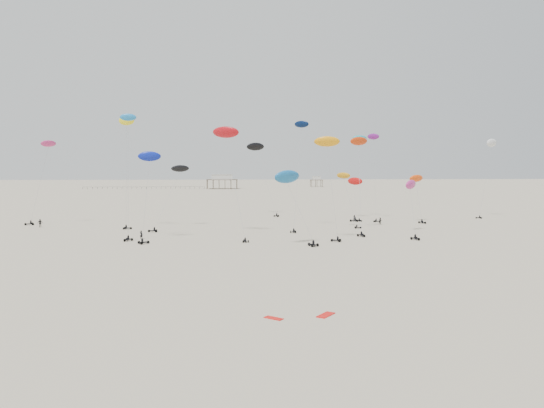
{
  "coord_description": "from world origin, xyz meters",
  "views": [
    {
      "loc": [
        -9.02,
        -10.36,
        13.61
      ],
      "look_at": [
        0.0,
        88.0,
        7.0
      ],
      "focal_mm": 35.0,
      "sensor_mm": 36.0,
      "label": 1
    }
  ],
  "objects": [
    {
      "name": "spectator_1",
      "position": [
        29.07,
        115.23,
        0.0
      ],
      "size": [
        1.03,
        0.67,
        2.0
      ],
      "primitive_type": "imported",
      "rotation": [
        0.0,
        0.0,
        6.4
      ],
      "color": "black",
      "rests_on": "ground"
    },
    {
      "name": "spectator_3",
      "position": [
        24.64,
        123.52,
        0.0
      ],
      "size": [
        0.76,
        0.58,
        1.91
      ],
      "primitive_type": "imported",
      "rotation": [
        0.0,
        0.0,
        2.99
      ],
      "color": "black",
      "rests_on": "ground"
    },
    {
      "name": "spectator_0",
      "position": [
        -24.98,
        93.59,
        0.0
      ],
      "size": [
        0.83,
        0.71,
        1.91
      ],
      "primitive_type": "imported",
      "rotation": [
        0.0,
        0.0,
        2.74
      ],
      "color": "black",
      "rests_on": "ground"
    },
    {
      "name": "grounded_kite_b",
      "position": [
        -4.55,
        36.75,
        0.0
      ],
      "size": [
        1.82,
        1.7,
        0.07
      ],
      "primitive_type": "cube",
      "rotation": [
        0.0,
        0.0,
        -0.71
      ],
      "color": "red",
      "rests_on": "ground"
    },
    {
      "name": "ground_plane",
      "position": [
        0.0,
        200.0,
        0.0
      ],
      "size": [
        900.0,
        900.0,
        0.0
      ],
      "primitive_type": "plane",
      "color": "#C2B699"
    },
    {
      "name": "rig_3",
      "position": [
        -26.96,
        91.42,
        11.91
      ],
      "size": [
        3.1,
        3.42,
        24.02
      ],
      "rotation": [
        0.0,
        0.0,
        2.68
      ],
      "color": "black",
      "rests_on": "ground"
    },
    {
      "name": "rig_11",
      "position": [
        19.34,
        109.29,
        8.89
      ],
      "size": [
        5.35,
        5.16,
        12.88
      ],
      "rotation": [
        0.0,
        0.0,
        4.55
      ],
      "color": "black",
      "rests_on": "ground"
    },
    {
      "name": "rig_9",
      "position": [
        10.73,
        88.08,
        15.24
      ],
      "size": [
        5.15,
        4.77,
        19.93
      ],
      "rotation": [
        0.0,
        0.0,
        1.22
      ],
      "color": "black",
      "rests_on": "ground"
    },
    {
      "name": "rig_4",
      "position": [
        20.72,
        103.86,
        15.41
      ],
      "size": [
        6.31,
        17.26,
        23.32
      ],
      "rotation": [
        0.0,
        0.0,
        3.44
      ],
      "color": "black",
      "rests_on": "ground"
    },
    {
      "name": "rig_13",
      "position": [
        65.56,
        132.35,
        18.93
      ],
      "size": [
        9.14,
        7.89,
        22.2
      ],
      "rotation": [
        0.0,
        0.0,
        1.41
      ],
      "color": "black",
      "rests_on": "ground"
    },
    {
      "name": "rig_5",
      "position": [
        -23.16,
        90.71,
        11.67
      ],
      "size": [
        4.4,
        7.99,
        16.99
      ],
      "rotation": [
        0.0,
        0.0,
        5.27
      ],
      "color": "black",
      "rests_on": "ground"
    },
    {
      "name": "pavilion_main",
      "position": [
        -10.0,
        350.0,
        4.22
      ],
      "size": [
        21.0,
        13.0,
        9.8
      ],
      "color": "brown",
      "rests_on": "ground"
    },
    {
      "name": "pavilion_small",
      "position": [
        60.0,
        380.0,
        3.49
      ],
      "size": [
        9.0,
        7.0,
        8.0
      ],
      "color": "brown",
      "rests_on": "ground"
    },
    {
      "name": "pier_fence",
      "position": [
        -62.0,
        350.0,
        0.77
      ],
      "size": [
        80.2,
        0.2,
        1.5
      ],
      "color": "black",
      "rests_on": "ground"
    },
    {
      "name": "grounded_kite_a",
      "position": [
        0.37,
        37.34,
        0.0
      ],
      "size": [
        2.08,
        2.28,
        0.08
      ],
      "primitive_type": "cube",
      "rotation": [
        0.0,
        0.0,
        0.9
      ],
      "color": "red",
      "rests_on": "ground"
    },
    {
      "name": "rig_16",
      "position": [
        1.21,
        146.18,
        17.57
      ],
      "size": [
        9.74,
        12.7,
        22.31
      ],
      "rotation": [
        0.0,
        0.0,
        5.69
      ],
      "color": "black",
      "rests_on": "ground"
    },
    {
      "name": "rig_10",
      "position": [
        28.0,
        131.99,
        17.12
      ],
      "size": [
        6.27,
        13.92,
        24.18
      ],
      "rotation": [
        0.0,
        0.0,
        1.78
      ],
      "color": "black",
      "rests_on": "ground"
    },
    {
      "name": "rig_12",
      "position": [
        -20.56,
        112.8,
        9.95
      ],
      "size": [
        8.32,
        14.01,
        17.52
      ],
      "rotation": [
        0.0,
        0.0,
        1.68
      ],
      "color": "black",
      "rests_on": "ground"
    },
    {
      "name": "rig_1",
      "position": [
        8.04,
        108.02,
        16.95
      ],
      "size": [
        6.03,
        13.52,
        25.37
      ],
      "rotation": [
        0.0,
        0.0,
        5.86
      ],
      "color": "black",
      "rests_on": "ground"
    },
    {
      "name": "rig_15",
      "position": [
        2.86,
        82.35,
        10.36
      ],
      "size": [
        8.48,
        6.0,
        13.62
      ],
      "rotation": [
        0.0,
        0.0,
        0.54
      ],
      "color": "black",
      "rests_on": "ground"
    },
    {
      "name": "rig_6",
      "position": [
        30.51,
        97.91,
        7.97
      ],
      "size": [
        7.01,
        17.47,
        16.86
      ],
      "rotation": [
        0.0,
        0.0,
        3.42
      ],
      "color": "black",
      "rests_on": "ground"
    },
    {
      "name": "rig_8",
      "position": [
        -8.26,
        99.68,
        19.69
      ],
      "size": [
        7.48,
        17.43,
        24.34
      ],
      "rotation": [
        0.0,
        0.0,
        0.22
      ],
      "color": "black",
      "rests_on": "ground"
    },
    {
      "name": "rig_7",
      "position": [
        30.84,
        127.55,
        16.83
      ],
      "size": [
        4.19,
        11.93,
        23.48
      ],
      "rotation": [
        0.0,
        0.0,
        4.04
      ],
      "color": "black",
      "rests_on": "ground"
    },
    {
      "name": "rig_0",
      "position": [
        40.16,
        120.29,
        8.69
      ],
      "size": [
        5.04,
        8.02,
        12.27
      ],
      "rotation": [
        0.0,
        0.0,
        3.58
      ],
      "color": "black",
      "rests_on": "ground"
    },
    {
      "name": "spectator_2",
      "position": [
        -51.58,
        116.52,
        0.0
      ],
      "size": [
        1.43,
        0.92,
        2.26
      ],
      "primitive_type": "imported",
      "rotation": [
        0.0,
        0.0,
        6.44
      ],
      "color": "black",
      "rests_on": "ground"
    },
    {
      "name": "rig_17",
      "position": [
        26.99,
        132.46,
        7.86
      ],
      "size": [
        6.59,
        15.64,
        15.43
      ],
      "rotation": [
        0.0,
        0.0,
        1.61
      ],
      "color": "black",
      "rests_on": "ground"
    },
    {
      "name": "rig_2",
      "position": [
        -53.02,
        123.13,
        12.89
      ],
      "size": [
        7.25,
        5.97,
        20.72
      ],
      "rotation": [
        0.0,
        0.0,
        1.98
      ],
      "color": "black",
      "rests_on": "ground"
    },
    {
      "name": "rig_14",
      "position": [
        -30.82,
        112.58,
        19.9
      ],
      "size": [
        4.87,
        5.58,
        25.63
      ],
      "rotation": [
        0.0,
        0.0,
        4.57
      ],
      "color": "black",
      "rests_on": "ground"
    }
  ]
}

